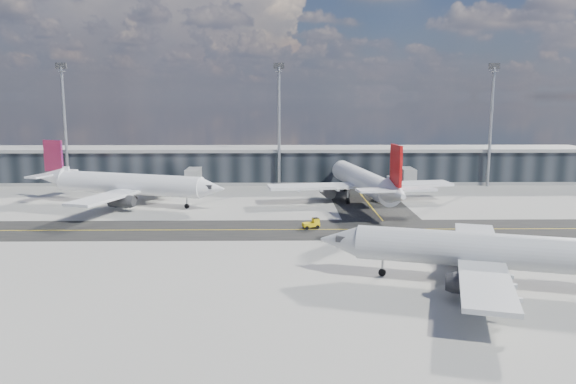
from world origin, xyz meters
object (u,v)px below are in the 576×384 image
baggage_tug (312,223)px  service_van (341,186)px  airliner_af (127,184)px  airliner_redtail (364,181)px  airliner_near (496,252)px

baggage_tug → service_van: bearing=150.0°
airliner_af → airliner_redtail: airliner_redtail is taller
airliner_redtail → service_van: size_ratio=8.78×
airliner_near → service_van: bearing=24.9°
airliner_redtail → airliner_near: size_ratio=1.13×
airliner_af → baggage_tug: size_ratio=13.81×
airliner_af → airliner_near: airliner_af is taller
airliner_redtail → service_van: airliner_redtail is taller
airliner_redtail → service_van: 17.66m
airliner_af → baggage_tug: airliner_af is taller
airliner_af → service_van: size_ratio=8.03×
airliner_af → airliner_near: 73.71m
airliner_redtail → service_van: (-2.54, 17.08, -3.68)m
airliner_af → service_van: airliner_af is taller
baggage_tug → service_van: 40.18m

